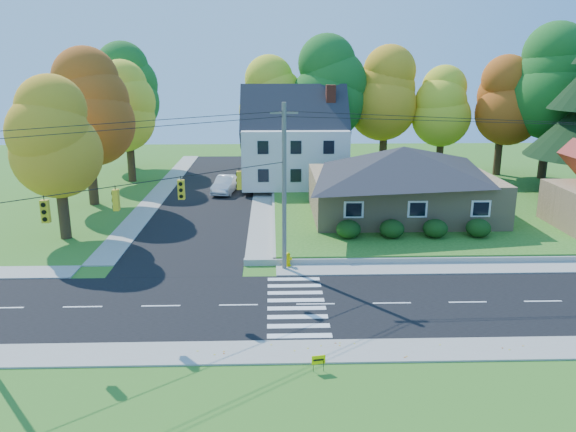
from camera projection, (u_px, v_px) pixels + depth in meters
name	position (u px, v px, depth m)	size (l,w,h in m)	color
ground	(315.00, 304.00, 29.16)	(120.00, 120.00, 0.00)	#3D7923
road_main	(315.00, 304.00, 29.15)	(90.00, 8.00, 0.02)	black
road_cross	(212.00, 193.00, 53.99)	(8.00, 44.00, 0.02)	black
sidewalk_north	(309.00, 269.00, 33.97)	(90.00, 2.00, 0.08)	#9C9A90
sidewalk_south	(324.00, 351.00, 24.32)	(90.00, 2.00, 0.08)	#9C9A90
lawn	(444.00, 202.00, 49.71)	(30.00, 30.00, 0.50)	#3D7923
ranch_house	(402.00, 180.00, 43.95)	(14.60, 10.60, 5.40)	tan
colonial_house	(295.00, 143.00, 54.94)	(10.40, 8.40, 9.60)	silver
hedge_row	(414.00, 229.00, 38.52)	(10.70, 1.70, 1.27)	#163A10
traffic_infrastructure	(312.00, 202.00, 29.10)	(38.10, 10.66, 10.00)	#666059
tree_lot_0	(273.00, 100.00, 59.69)	(6.72, 6.72, 12.51)	#3F2A19
tree_lot_1	(331.00, 88.00, 58.55)	(7.84, 7.84, 14.60)	#3F2A19
tree_lot_2	(386.00, 94.00, 59.86)	(7.28, 7.28, 13.56)	#3F2A19
tree_lot_3	(443.00, 107.00, 59.41)	(6.16, 6.16, 11.47)	#3F2A19
tree_lot_4	(503.00, 101.00, 58.44)	(6.72, 6.72, 12.51)	#3F2A19
tree_lot_5	(553.00, 82.00, 56.11)	(8.40, 8.40, 15.64)	#3F2A19
tree_west_0	(56.00, 138.00, 38.35)	(6.16, 6.16, 11.47)	#3F2A19
tree_west_1	(86.00, 108.00, 47.62)	(7.28, 7.28, 13.56)	#3F2A19
tree_west_2	(127.00, 106.00, 57.46)	(6.72, 6.72, 12.51)	#3F2A19
tree_west_3	(126.00, 90.00, 64.78)	(7.84, 7.84, 14.60)	#3F2A19
white_car	(226.00, 184.00, 53.92)	(1.72, 4.93, 1.63)	silver
fire_hydrant	(288.00, 260.00, 34.40)	(0.52, 0.41, 0.93)	#DECB00
yard_sign	(319.00, 360.00, 22.69)	(0.57, 0.13, 0.71)	black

